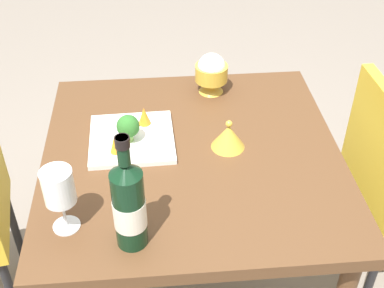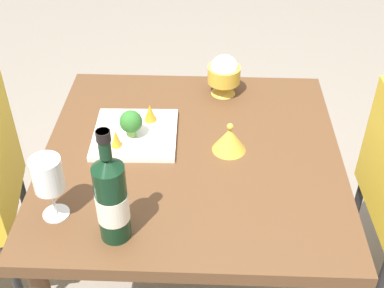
% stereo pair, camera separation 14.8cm
% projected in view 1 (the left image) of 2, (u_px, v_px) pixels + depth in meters
% --- Properties ---
extents(dining_table, '(0.87, 0.87, 0.75)m').
position_uv_depth(dining_table, '(192.00, 175.00, 1.55)').
color(dining_table, brown).
rests_on(dining_table, ground_plane).
extents(wine_bottle, '(0.08, 0.08, 0.31)m').
position_uv_depth(wine_bottle, '(129.00, 204.00, 1.15)').
color(wine_bottle, black).
rests_on(wine_bottle, dining_table).
extents(wine_glass, '(0.08, 0.08, 0.18)m').
position_uv_depth(wine_glass, '(59.00, 188.00, 1.19)').
color(wine_glass, white).
rests_on(wine_glass, dining_table).
extents(rice_bowl, '(0.11, 0.11, 0.14)m').
position_uv_depth(rice_bowl, '(211.00, 72.00, 1.71)').
color(rice_bowl, gold).
rests_on(rice_bowl, dining_table).
extents(rice_bowl_lid, '(0.10, 0.10, 0.09)m').
position_uv_depth(rice_bowl_lid, '(228.00, 136.00, 1.49)').
color(rice_bowl_lid, gold).
rests_on(rice_bowl_lid, dining_table).
extents(serving_plate, '(0.26, 0.26, 0.02)m').
position_uv_depth(serving_plate, '(132.00, 139.00, 1.53)').
color(serving_plate, white).
rests_on(serving_plate, dining_table).
extents(broccoli_floret, '(0.07, 0.07, 0.09)m').
position_uv_depth(broccoli_floret, '(128.00, 127.00, 1.48)').
color(broccoli_floret, '#729E4C').
rests_on(broccoli_floret, serving_plate).
extents(carrot_garnish_left, '(0.04, 0.04, 0.06)m').
position_uv_depth(carrot_garnish_left, '(144.00, 116.00, 1.56)').
color(carrot_garnish_left, orange).
rests_on(carrot_garnish_left, serving_plate).
extents(carrot_garnish_right, '(0.03, 0.03, 0.06)m').
position_uv_depth(carrot_garnish_right, '(115.00, 143.00, 1.46)').
color(carrot_garnish_right, orange).
rests_on(carrot_garnish_right, serving_plate).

